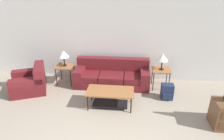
# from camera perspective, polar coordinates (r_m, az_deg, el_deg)

# --- Properties ---
(wall_back) EXTENTS (9.00, 0.06, 2.60)m
(wall_back) POSITION_cam_1_polar(r_m,az_deg,el_deg) (6.58, 1.96, 8.26)
(wall_back) COLOR silver
(wall_back) RESTS_ON ground_plane
(couch) EXTENTS (2.35, 0.91, 0.82)m
(couch) POSITION_cam_1_polar(r_m,az_deg,el_deg) (6.42, 0.03, -1.72)
(couch) COLOR maroon
(couch) RESTS_ON ground_plane
(armchair) EXTENTS (1.25, 1.24, 0.80)m
(armchair) POSITION_cam_1_polar(r_m,az_deg,el_deg) (6.55, -22.37, -3.29)
(armchair) COLOR maroon
(armchair) RESTS_ON ground_plane
(coffee_table) EXTENTS (1.23, 0.62, 0.47)m
(coffee_table) POSITION_cam_1_polar(r_m,az_deg,el_deg) (5.30, -0.53, -7.10)
(coffee_table) COLOR #935B33
(coffee_table) RESTS_ON ground_plane
(side_table_left) EXTENTS (0.55, 0.53, 0.63)m
(side_table_left) POSITION_cam_1_polar(r_m,az_deg,el_deg) (6.56, -13.32, 0.73)
(side_table_left) COLOR #935B33
(side_table_left) RESTS_ON ground_plane
(side_table_right) EXTENTS (0.55, 0.53, 0.63)m
(side_table_right) POSITION_cam_1_polar(r_m,az_deg,el_deg) (6.29, 13.84, -0.37)
(side_table_right) COLOR #935B33
(side_table_right) RESTS_ON ground_plane
(table_lamp_left) EXTENTS (0.34, 0.34, 0.50)m
(table_lamp_left) POSITION_cam_1_polar(r_m,az_deg,el_deg) (6.40, -13.70, 4.45)
(table_lamp_left) COLOR black
(table_lamp_left) RESTS_ON side_table_left
(table_lamp_right) EXTENTS (0.34, 0.34, 0.50)m
(table_lamp_right) POSITION_cam_1_polar(r_m,az_deg,el_deg) (6.12, 14.26, 3.49)
(table_lamp_right) COLOR black
(table_lamp_right) RESTS_ON side_table_right
(backpack) EXTENTS (0.34, 0.32, 0.45)m
(backpack) POSITION_cam_1_polar(r_m,az_deg,el_deg) (5.90, 15.45, -6.01)
(backpack) COLOR #1E2847
(backpack) RESTS_ON ground_plane
(picture_frame) EXTENTS (0.10, 0.04, 0.13)m
(picture_frame) POSITION_cam_1_polar(r_m,az_deg,el_deg) (6.48, -14.39, 1.53)
(picture_frame) COLOR #4C3828
(picture_frame) RESTS_ON side_table_left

